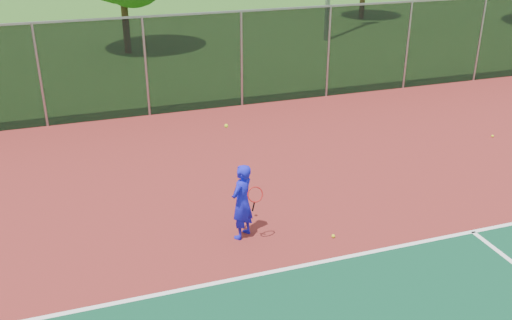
{
  "coord_description": "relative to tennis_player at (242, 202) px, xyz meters",
  "views": [
    {
      "loc": [
        -5.2,
        -4.86,
        5.97
      ],
      "look_at": [
        -1.88,
        5.0,
        1.3
      ],
      "focal_mm": 40.0,
      "sensor_mm": 36.0,
      "label": 1
    }
  ],
  "objects": [
    {
      "name": "fence_back",
      "position": [
        2.39,
        7.68,
        0.77
      ],
      "size": [
        30.0,
        0.06,
        3.03
      ],
      "color": "black",
      "rests_on": "court_apron"
    },
    {
      "name": "practice_ball_5",
      "position": [
        1.67,
        -0.62,
        -0.73
      ],
      "size": [
        0.07,
        0.07,
        0.07
      ],
      "primitive_type": "sphere",
      "color": "yellow",
      "rests_on": "court_apron"
    },
    {
      "name": "practice_ball_4",
      "position": [
        8.21,
        2.75,
        -0.73
      ],
      "size": [
        0.07,
        0.07,
        0.07
      ],
      "primitive_type": "sphere",
      "color": "yellow",
      "rests_on": "court_apron"
    },
    {
      "name": "tennis_player",
      "position": [
        0.0,
        0.0,
        0.0
      ],
      "size": [
        0.66,
        0.73,
        2.34
      ],
      "color": "#1616D1",
      "rests_on": "court_apron"
    },
    {
      "name": "court_apron",
      "position": [
        2.39,
        -2.32,
        -0.78
      ],
      "size": [
        30.0,
        20.0,
        0.02
      ],
      "primitive_type": "cube",
      "color": "maroon",
      "rests_on": "ground"
    }
  ]
}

